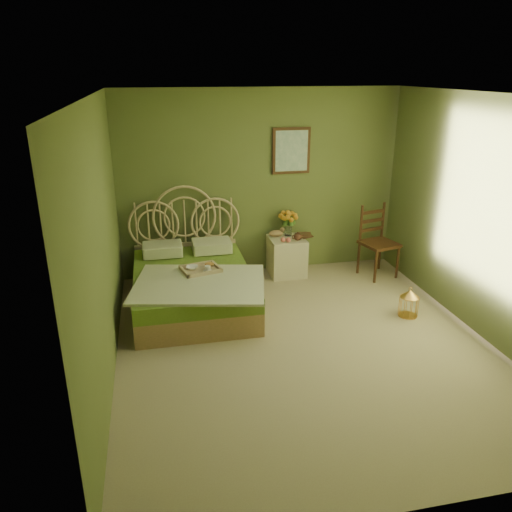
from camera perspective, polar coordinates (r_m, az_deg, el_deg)
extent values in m
plane|color=tan|center=(5.56, 5.56, -10.03)|extent=(4.50, 4.50, 0.00)
plane|color=silver|center=(4.79, 6.67, 17.81)|extent=(4.50, 4.50, 0.00)
plane|color=#5C6A38|center=(7.12, 0.54, 8.28)|extent=(4.00, 0.00, 4.00)
plane|color=#5C6A38|center=(4.82, -17.23, 1.22)|extent=(0.00, 4.50, 4.50)
plane|color=#5C6A38|center=(5.93, 24.84, 3.81)|extent=(0.00, 4.50, 4.50)
cube|color=#331B0D|center=(7.12, 4.05, 11.91)|extent=(0.54, 0.03, 0.64)
cube|color=beige|center=(7.10, 4.09, 11.89)|extent=(0.46, 0.01, 0.56)
cube|color=tan|center=(6.35, -7.19, -4.55)|extent=(1.42, 1.89, 0.28)
cube|color=olive|center=(6.25, -7.29, -2.59)|extent=(1.42, 1.89, 0.19)
cube|color=beige|center=(5.82, -6.48, -3.18)|extent=(1.69, 1.42, 0.03)
cube|color=beige|center=(6.79, -10.63, 0.77)|extent=(0.52, 0.38, 0.15)
cube|color=beige|center=(6.83, -5.08, 1.17)|extent=(0.52, 0.38, 0.15)
cube|color=#C8B685|center=(6.16, -6.34, -1.75)|extent=(0.52, 0.45, 0.04)
ellipsoid|color=#B77A38|center=(6.23, -5.35, -0.93)|extent=(0.12, 0.07, 0.05)
cube|color=beige|center=(7.24, 3.52, -0.03)|extent=(0.50, 0.50, 0.55)
cylinder|color=silver|center=(7.24, 3.72, 3.03)|extent=(0.10, 0.10, 0.18)
ellipsoid|color=tan|center=(7.19, 2.30, 2.59)|extent=(0.21, 0.11, 0.10)
sphere|color=#EB6C5B|center=(6.97, 3.11, 1.87)|extent=(0.07, 0.07, 0.07)
sphere|color=#EB6C5B|center=(6.97, 3.71, 1.85)|extent=(0.07, 0.07, 0.07)
cube|color=#331B0D|center=(7.31, 13.91, 1.36)|extent=(0.55, 0.55, 0.04)
cylinder|color=#331B0D|center=(7.15, 12.99, -1.08)|extent=(0.04, 0.04, 0.49)
cylinder|color=#331B0D|center=(7.32, 15.76, -0.84)|extent=(0.04, 0.04, 0.49)
cylinder|color=#331B0D|center=(7.48, 11.77, -0.01)|extent=(0.04, 0.04, 0.49)
cylinder|color=#331B0D|center=(7.64, 14.46, 0.21)|extent=(0.04, 0.04, 0.49)
cube|color=#331B0D|center=(7.40, 13.45, 3.83)|extent=(0.39, 0.14, 0.54)
cylinder|color=gold|center=(6.40, 16.92, -6.50)|extent=(0.22, 0.22, 0.01)
cylinder|color=gold|center=(6.34, 17.03, -5.52)|extent=(0.22, 0.22, 0.25)
cone|color=gold|center=(6.27, 17.19, -4.12)|extent=(0.22, 0.22, 0.09)
imported|color=#381E0F|center=(7.21, 4.91, 2.26)|extent=(0.24, 0.28, 0.02)
imported|color=#472819|center=(7.20, 4.92, 2.41)|extent=(0.23, 0.28, 0.02)
imported|color=white|center=(6.18, -7.32, -1.32)|extent=(0.18, 0.18, 0.04)
imported|color=white|center=(6.09, -5.55, -1.43)|extent=(0.09, 0.09, 0.07)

